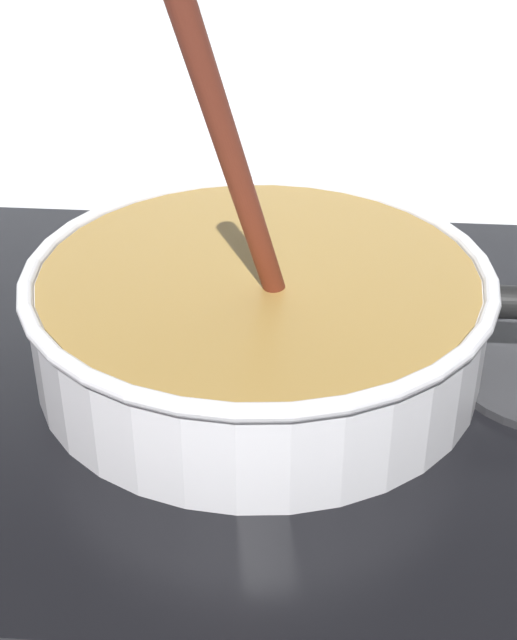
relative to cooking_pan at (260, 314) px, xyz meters
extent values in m
cube|color=#B7B7BC|center=(-0.10, -0.19, -0.07)|extent=(2.40, 1.60, 0.04)
cube|color=black|center=(0.00, 0.00, -0.05)|extent=(0.56, 0.48, 0.01)
torus|color=#592D0C|center=(0.00, 0.00, -0.04)|extent=(0.19, 0.19, 0.01)
cylinder|color=silver|center=(0.00, 0.00, -0.01)|extent=(0.30, 0.30, 0.07)
cylinder|color=olive|center=(0.00, 0.00, 0.00)|extent=(0.29, 0.29, 0.07)
torus|color=silver|center=(0.00, 0.00, 0.03)|extent=(0.31, 0.31, 0.01)
cylinder|color=beige|center=(-0.03, -0.03, 0.02)|extent=(0.03, 0.03, 0.01)
cylinder|color=#EDD88C|center=(0.04, 0.03, 0.02)|extent=(0.04, 0.04, 0.01)
cylinder|color=beige|center=(0.00, 0.10, 0.02)|extent=(0.03, 0.03, 0.01)
cylinder|color=#E5CC7A|center=(-0.02, 0.04, 0.02)|extent=(0.03, 0.03, 0.01)
cylinder|color=#EDD88C|center=(0.00, 0.00, 0.02)|extent=(0.03, 0.03, 0.01)
cylinder|color=maroon|center=(-0.01, -0.07, 0.13)|extent=(0.06, 0.13, 0.23)
cube|color=brown|center=(0.01, -0.01, 0.02)|extent=(0.04, 0.05, 0.01)
camera|label=1|loc=(0.04, -0.52, 0.31)|focal=51.00mm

